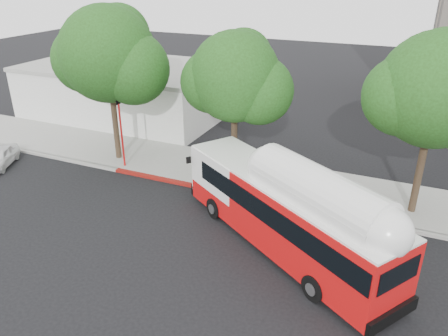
# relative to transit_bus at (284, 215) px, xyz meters

# --- Properties ---
(ground) EXTENTS (120.00, 120.00, 0.00)m
(ground) POSITION_rel_transit_bus_xyz_m (-3.78, -0.15, -1.75)
(ground) COLOR black
(ground) RESTS_ON ground
(sidewalk) EXTENTS (60.00, 5.00, 0.15)m
(sidewalk) POSITION_rel_transit_bus_xyz_m (-3.78, 6.35, -1.67)
(sidewalk) COLOR gray
(sidewalk) RESTS_ON ground
(curb_strip) EXTENTS (60.00, 0.30, 0.15)m
(curb_strip) POSITION_rel_transit_bus_xyz_m (-3.78, 3.75, -1.67)
(curb_strip) COLOR gray
(curb_strip) RESTS_ON ground
(red_curb_segment) EXTENTS (10.00, 0.32, 0.16)m
(red_curb_segment) POSITION_rel_transit_bus_xyz_m (-6.78, 3.75, -1.67)
(red_curb_segment) COLOR maroon
(red_curb_segment) RESTS_ON ground
(street_tree_left) EXTENTS (6.67, 5.80, 9.74)m
(street_tree_left) POSITION_rel_transit_bus_xyz_m (-12.31, 5.41, 4.86)
(street_tree_left) COLOR #2D2116
(street_tree_left) RESTS_ON ground
(street_tree_mid) EXTENTS (5.75, 5.00, 8.62)m
(street_tree_mid) POSITION_rel_transit_bus_xyz_m (-4.37, 5.91, 4.16)
(street_tree_mid) COLOR #2D2116
(street_tree_mid) RESTS_ON ground
(street_tree_right) EXTENTS (6.21, 5.40, 9.18)m
(street_tree_right) POSITION_rel_transit_bus_xyz_m (5.66, 5.71, 4.51)
(street_tree_right) COLOR #2D2116
(street_tree_right) RESTS_ON ground
(low_commercial_bldg) EXTENTS (16.20, 10.20, 4.25)m
(low_commercial_bldg) POSITION_rel_transit_bus_xyz_m (-17.78, 13.85, 0.40)
(low_commercial_bldg) COLOR silver
(low_commercial_bldg) RESTS_ON ground
(transit_bus) EXTENTS (11.75, 8.78, 3.74)m
(transit_bus) POSITION_rel_transit_bus_xyz_m (0.00, 0.00, 0.00)
(transit_bus) COLOR red
(transit_bus) RESTS_ON ground
(signal_pole) EXTENTS (0.13, 0.42, 4.40)m
(signal_pole) POSITION_rel_transit_bus_xyz_m (-11.65, 4.40, 0.51)
(signal_pole) COLOR red
(signal_pole) RESTS_ON ground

